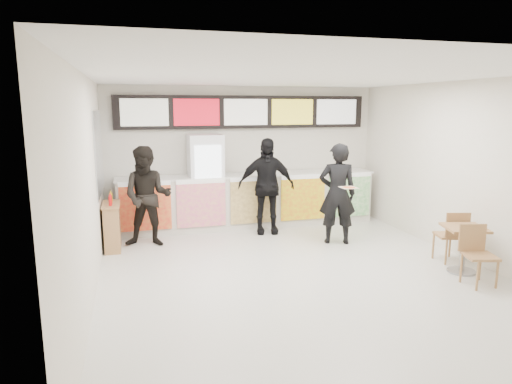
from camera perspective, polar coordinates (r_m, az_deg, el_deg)
name	(u,v)px	position (r m, az deg, el deg)	size (l,w,h in m)	color
floor	(300,275)	(7.20, 5.49, -10.28)	(7.00, 7.00, 0.00)	beige
ceiling	(303,76)	(6.75, 5.96, 14.27)	(7.00, 7.00, 0.00)	white
wall_back	(244,156)	(10.13, -1.45, 4.58)	(6.00, 6.00, 0.00)	silver
wall_left	(88,189)	(6.39, -20.27, 0.37)	(7.00, 7.00, 0.00)	silver
wall_right	(471,172)	(8.37, 25.26, 2.30)	(7.00, 7.00, 0.00)	silver
service_counter	(249,200)	(9.88, -0.85, -1.01)	(5.56, 0.77, 1.14)	silver
menu_board	(245,112)	(9.99, -1.35, 9.96)	(5.50, 0.14, 0.70)	black
drinks_fridge	(206,182)	(9.63, -6.28, 1.21)	(0.70, 0.67, 2.00)	white
mirror_panel	(99,152)	(8.78, -19.05, 4.72)	(0.01, 2.00, 1.50)	#B2B7BF
customer_main	(337,194)	(8.69, 10.13, -0.23)	(0.70, 0.46, 1.91)	black
customer_left	(148,197)	(8.63, -13.40, -0.58)	(0.91, 0.71, 1.86)	black
customer_mid	(266,186)	(9.27, 1.27, 0.75)	(1.14, 0.48, 1.95)	black
pizza_slice	(349,187)	(8.26, 11.51, 0.60)	(0.36, 0.36, 0.02)	beige
cafe_table	(464,241)	(7.83, 24.54, -5.57)	(0.80, 1.55, 0.87)	#9F7A48
condiment_ledge	(112,226)	(8.69, -17.53, -4.06)	(0.31, 0.76, 1.02)	#9F7A48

